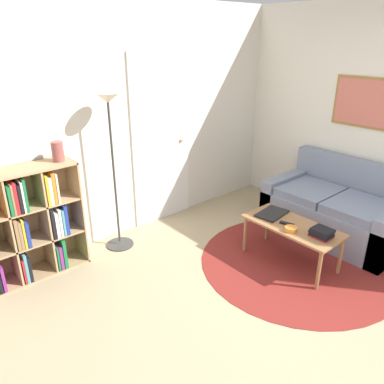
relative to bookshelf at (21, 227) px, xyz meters
name	(u,v)px	position (x,y,z in m)	size (l,w,h in m)	color
ground_plane	(320,339)	(1.43, -2.36, -0.55)	(14.00, 14.00, 0.00)	tan
wall_back	(134,123)	(1.44, 0.21, 0.74)	(7.20, 0.11, 2.60)	silver
wall_right	(337,115)	(3.55, -1.09, 0.76)	(0.08, 5.55, 2.60)	silver
rug	(297,262)	(2.21, -1.60, -0.54)	(2.02, 2.02, 0.01)	maroon
bookshelf	(21,227)	(0.00, 0.00, 0.00)	(1.03, 0.34, 1.10)	tan
floor_lamp	(111,134)	(0.98, -0.07, 0.75)	(0.31, 0.31, 1.70)	#333333
couch	(338,210)	(3.13, -1.51, -0.26)	(0.89, 1.54, 0.86)	gray
coffee_table	(292,229)	(2.16, -1.53, -0.16)	(0.47, 0.99, 0.44)	#996B42
laptop	(272,213)	(2.19, -1.25, -0.10)	(0.38, 0.28, 0.02)	black
bowl	(291,229)	(2.03, -1.60, -0.09)	(0.12, 0.12, 0.05)	orange
book_stack_on_table	(322,233)	(2.16, -1.86, -0.06)	(0.16, 0.20, 0.09)	#B21E23
remote	(287,224)	(2.12, -1.49, -0.10)	(0.08, 0.15, 0.02)	black
vase_on_shelf	(58,151)	(0.45, 0.00, 0.65)	(0.11, 0.11, 0.19)	#934C47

